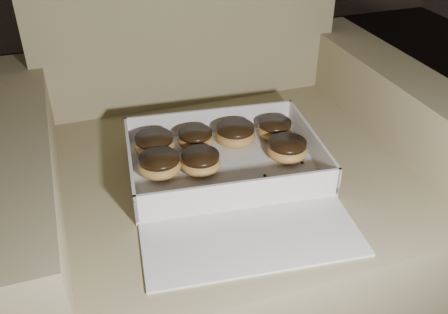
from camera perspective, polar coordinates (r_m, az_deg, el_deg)
name	(u,v)px	position (r m, az deg, el deg)	size (l,w,h in m)	color
armchair	(222,194)	(1.19, -0.22, -4.26)	(0.95, 0.80, 0.99)	#92855D
bakery_box	(230,174)	(1.01, 0.69, -1.93)	(0.43, 0.49, 0.07)	silver
donut_a	(195,139)	(1.09, -3.30, 2.12)	(0.08, 0.08, 0.04)	#C48D44
donut_b	(154,144)	(1.07, -7.95, 1.44)	(0.09, 0.09, 0.04)	#C48D44
donut_c	(160,165)	(1.01, -7.36, -0.90)	(0.09, 0.09, 0.04)	#C48D44
donut_d	(287,149)	(1.06, 7.24, 0.86)	(0.08, 0.08, 0.04)	#C48D44
donut_e	(275,129)	(1.13, 5.80, 3.26)	(0.08, 0.08, 0.04)	#C48D44
donut_f	(201,162)	(1.01, -2.69, -0.59)	(0.08, 0.08, 0.04)	#C48D44
donut_g	(235,134)	(1.10, 1.31, 2.61)	(0.09, 0.09, 0.04)	#C48D44
crumb_a	(302,162)	(1.06, 8.94, -0.61)	(0.01, 0.01, 0.00)	black
crumb_b	(175,200)	(0.95, -5.61, -4.89)	(0.01, 0.01, 0.00)	black
crumb_c	(152,200)	(0.95, -8.27, -4.94)	(0.01, 0.01, 0.00)	black
crumb_d	(265,175)	(1.01, 4.68, -2.10)	(0.01, 0.01, 0.00)	black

